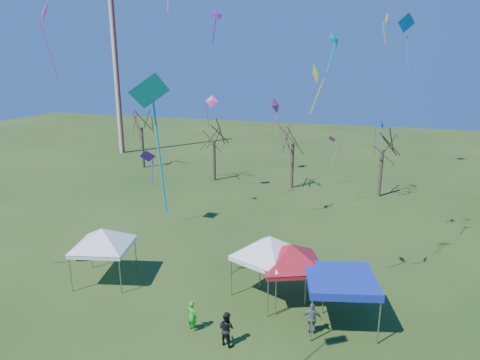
% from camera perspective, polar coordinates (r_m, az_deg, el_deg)
% --- Properties ---
extents(ground, '(140.00, 140.00, 0.00)m').
position_cam_1_polar(ground, '(21.36, 0.46, -19.86)').
color(ground, '#254315').
rests_on(ground, ground).
extents(radio_mast, '(0.70, 0.70, 25.00)m').
position_cam_1_polar(radio_mast, '(60.45, -16.30, 15.20)').
color(radio_mast, silver).
rests_on(radio_mast, ground).
extents(tree_0, '(3.83, 3.83, 8.44)m').
position_cam_1_polar(tree_0, '(51.40, -13.12, 8.69)').
color(tree_0, '#3D2D21').
rests_on(tree_0, ground).
extents(tree_1, '(3.42, 3.42, 7.54)m').
position_cam_1_polar(tree_1, '(44.69, -3.53, 7.16)').
color(tree_1, '#3D2D21').
rests_on(tree_1, ground).
extents(tree_2, '(3.71, 3.71, 8.18)m').
position_cam_1_polar(tree_2, '(42.11, 7.16, 7.23)').
color(tree_2, '#3D2D21').
rests_on(tree_2, ground).
extents(tree_3, '(3.59, 3.59, 7.91)m').
position_cam_1_polar(tree_3, '(41.17, 18.69, 6.04)').
color(tree_3, '#3D2D21').
rests_on(tree_3, ground).
extents(tent_white_west, '(4.12, 4.12, 3.73)m').
position_cam_1_polar(tent_white_west, '(25.64, -17.93, -6.63)').
color(tent_white_west, gray).
rests_on(tent_white_west, ground).
extents(tent_white_mid, '(4.12, 4.12, 3.92)m').
position_cam_1_polar(tent_white_mid, '(23.03, 4.02, -8.02)').
color(tent_white_mid, gray).
rests_on(tent_white_mid, ground).
extents(tent_red, '(3.95, 3.95, 3.75)m').
position_cam_1_polar(tent_red, '(22.55, 6.83, -9.02)').
color(tent_red, gray).
rests_on(tent_red, ground).
extents(tent_blue, '(3.91, 3.91, 2.54)m').
position_cam_1_polar(tent_blue, '(21.40, 13.33, -12.88)').
color(tent_blue, gray).
rests_on(tent_blue, ground).
extents(person_dark, '(0.95, 0.84, 1.62)m').
position_cam_1_polar(person_dark, '(20.31, -1.83, -19.17)').
color(person_dark, black).
rests_on(person_dark, ground).
extents(person_green, '(0.65, 0.55, 1.53)m').
position_cam_1_polar(person_green, '(21.33, -6.41, -17.54)').
color(person_green, green).
rests_on(person_green, ground).
extents(person_grey, '(0.95, 0.49, 1.56)m').
position_cam_1_polar(person_grey, '(21.25, 9.59, -17.76)').
color(person_grey, slate).
rests_on(person_grey, ground).
extents(kite_5, '(1.44, 1.55, 4.11)m').
position_cam_1_polar(kite_5, '(12.22, -12.01, 11.39)').
color(kite_5, '#0C9BBE').
rests_on(kite_5, ground).
extents(kite_13, '(1.21, 0.85, 3.01)m').
position_cam_1_polar(kite_13, '(39.53, -3.84, 10.39)').
color(kite_13, '#DF317D').
rests_on(kite_13, ground).
extents(kite_1, '(0.95, 0.75, 1.87)m').
position_cam_1_polar(kite_1, '(21.64, -12.19, 3.08)').
color(kite_1, '#4F18AE').
rests_on(kite_1, ground).
extents(kite_8, '(1.51, 1.64, 4.56)m').
position_cam_1_polar(kite_8, '(29.27, -24.67, 19.67)').
color(kite_8, '#D32E98').
rests_on(kite_8, ground).
extents(kite_18, '(0.32, 0.68, 1.74)m').
position_cam_1_polar(kite_18, '(27.14, 18.86, 19.54)').
color(kite_18, '#FCA10D').
rests_on(kite_18, ground).
extents(kite_27, '(0.71, 0.95, 2.29)m').
position_cam_1_polar(kite_27, '(20.37, 10.12, 13.68)').
color(kite_27, '#C8D916').
rests_on(kite_27, ground).
extents(kite_24, '(0.98, 1.04, 2.20)m').
position_cam_1_polar(kite_24, '(29.06, -3.09, 21.11)').
color(kite_24, purple).
rests_on(kite_24, ground).
extents(kite_19, '(0.67, 0.94, 2.37)m').
position_cam_1_polar(kite_19, '(38.86, 18.45, 6.90)').
color(kite_19, blue).
rests_on(kite_19, ground).
extents(kite_11, '(0.85, 1.42, 2.98)m').
position_cam_1_polar(kite_11, '(32.19, 4.83, 9.84)').
color(kite_11, '#F53673').
rests_on(kite_11, ground).
extents(kite_22, '(1.05, 1.01, 2.67)m').
position_cam_1_polar(kite_22, '(37.14, 12.22, 5.23)').
color(kite_22, '#E0319F').
rests_on(kite_22, ground).
extents(kite_25, '(0.70, 0.90, 1.80)m').
position_cam_1_polar(kite_25, '(19.86, 12.43, 17.84)').
color(kite_25, '#0CAFBB').
rests_on(kite_25, ground).
extents(kite_17, '(1.13, 0.92, 3.33)m').
position_cam_1_polar(kite_17, '(26.05, 21.26, 18.85)').
color(kite_17, blue).
rests_on(kite_17, ground).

